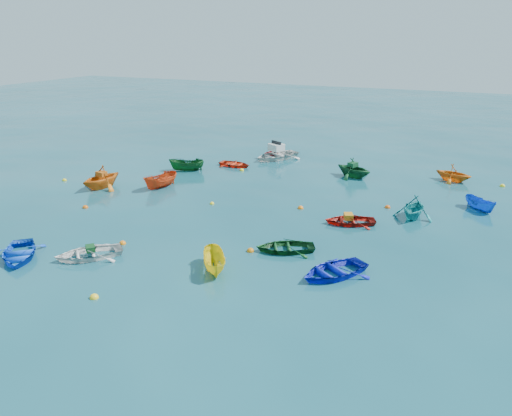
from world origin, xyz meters
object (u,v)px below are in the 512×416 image
at_px(dinghy_blue_sw, 19,258).
at_px(motorboat_white, 276,159).
at_px(dinghy_blue_se, 333,275).
at_px(dinghy_white_near, 89,257).

xyz_separation_m(dinghy_blue_sw, motorboat_white, (3.90, 24.12, 0.00)).
bearing_deg(dinghy_blue_sw, dinghy_blue_se, -24.77).
bearing_deg(dinghy_blue_sw, dinghy_white_near, -16.96).
height_order(dinghy_blue_se, motorboat_white, motorboat_white).
bearing_deg(dinghy_white_near, dinghy_blue_sw, -111.84).
height_order(dinghy_white_near, dinghy_blue_se, dinghy_blue_se).
height_order(dinghy_blue_sw, motorboat_white, motorboat_white).
height_order(dinghy_blue_sw, dinghy_blue_se, dinghy_blue_se).
xyz_separation_m(dinghy_white_near, motorboat_white, (0.78, 22.65, 0.00)).
relative_size(dinghy_blue_sw, motorboat_white, 0.77).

